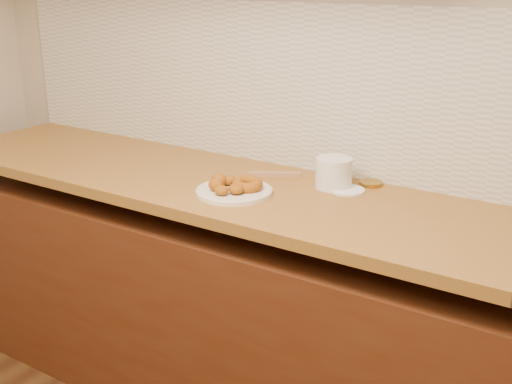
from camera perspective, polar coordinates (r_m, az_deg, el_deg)
wall_back at (r=2.19m, az=13.78°, el=11.90°), size 4.00×0.02×2.70m
base_cabinet at (r=2.24m, az=9.02°, el=-14.03°), size 3.60×0.60×0.77m
butcher_block at (r=2.33m, az=-5.02°, el=0.93°), size 2.30×0.62×0.04m
backsplash at (r=2.20m, az=13.36°, el=8.01°), size 3.60×0.02×0.60m
donut_plate at (r=2.14m, az=-1.96°, el=0.05°), size 0.26×0.26×0.01m
ring_donut at (r=2.13m, az=-0.78°, el=0.71°), size 0.15×0.15×0.05m
fried_dough_chunks at (r=2.13m, az=-2.63°, el=0.74°), size 0.16×0.18×0.05m
plastic_tub at (r=2.20m, az=6.93°, el=1.71°), size 0.16×0.16×0.10m
tub_lid at (r=2.18m, az=8.10°, el=0.18°), size 0.12×0.12×0.01m
brass_jar_lid at (r=2.25m, az=10.16°, el=0.77°), size 0.10×0.10×0.01m
wooden_utensil at (r=2.32m, az=1.61°, el=1.59°), size 0.18×0.12×0.01m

